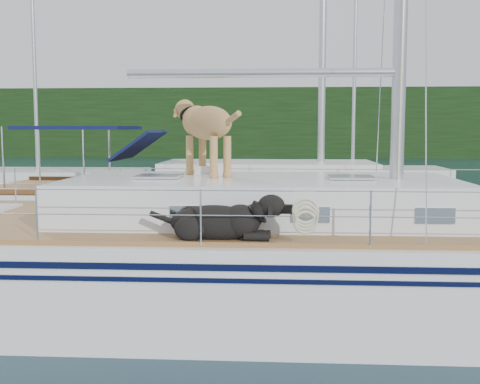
{
  "coord_description": "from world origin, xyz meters",
  "views": [
    {
      "loc": [
        1.02,
        -8.09,
        2.47
      ],
      "look_at": [
        0.5,
        0.2,
        1.6
      ],
      "focal_mm": 45.0,
      "sensor_mm": 36.0,
      "label": 1
    }
  ],
  "objects": [
    {
      "name": "tree_line",
      "position": [
        0.0,
        45.0,
        3.0
      ],
      "size": [
        90.0,
        3.0,
        6.0
      ],
      "primitive_type": "cube",
      "color": "black",
      "rests_on": "ground"
    },
    {
      "name": "ground",
      "position": [
        0.0,
        0.0,
        0.0
      ],
      "size": [
        120.0,
        120.0,
        0.0
      ],
      "primitive_type": "plane",
      "color": "black",
      "rests_on": "ground"
    },
    {
      "name": "bg_boat_west",
      "position": [
        -8.0,
        14.0,
        0.45
      ],
      "size": [
        8.0,
        3.0,
        11.65
      ],
      "color": "white",
      "rests_on": "ground"
    },
    {
      "name": "shore_bank",
      "position": [
        0.0,
        46.2,
        0.6
      ],
      "size": [
        92.0,
        1.0,
        1.2
      ],
      "primitive_type": "cube",
      "color": "#595147",
      "rests_on": "ground"
    },
    {
      "name": "main_sailboat",
      "position": [
        0.09,
        -0.0,
        0.69
      ],
      "size": [
        12.0,
        3.8,
        14.01
      ],
      "color": "white",
      "rests_on": "ground"
    },
    {
      "name": "bg_boat_center",
      "position": [
        4.0,
        16.0,
        0.45
      ],
      "size": [
        7.2,
        3.0,
        11.65
      ],
      "color": "white",
      "rests_on": "ground"
    },
    {
      "name": "neighbor_sailboat",
      "position": [
        -0.28,
        5.73,
        0.63
      ],
      "size": [
        11.0,
        3.5,
        13.3
      ],
      "color": "white",
      "rests_on": "ground"
    }
  ]
}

